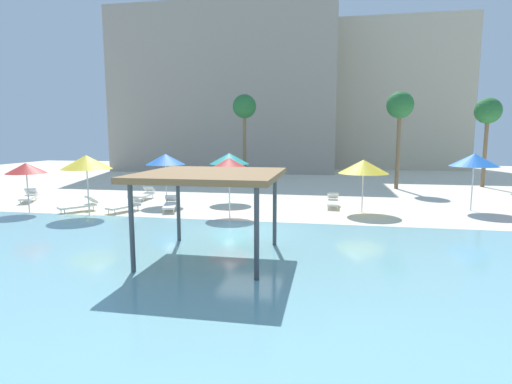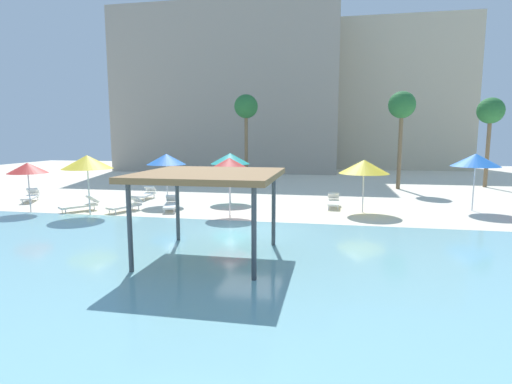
{
  "view_description": "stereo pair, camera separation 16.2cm",
  "coord_description": "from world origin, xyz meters",
  "px_view_note": "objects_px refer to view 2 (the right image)",
  "views": [
    {
      "loc": [
        3.14,
        -15.95,
        3.86
      ],
      "look_at": [
        -0.14,
        2.0,
        1.3
      ],
      "focal_mm": 28.37,
      "sensor_mm": 36.0,
      "label": 1
    },
    {
      "loc": [
        3.29,
        -15.92,
        3.86
      ],
      "look_at": [
        -0.14,
        2.0,
        1.3
      ],
      "focal_mm": 28.37,
      "sensor_mm": 36.0,
      "label": 2
    }
  ],
  "objects_px": {
    "palm_tree_2": "(491,113)",
    "lounge_chair_4": "(127,205)",
    "beach_umbrella_yellow_6": "(364,167)",
    "beach_umbrella_red_5": "(229,164)",
    "beach_umbrella_red_2": "(28,168)",
    "lounge_chair_6": "(171,204)",
    "beach_umbrella_blue_3": "(166,159)",
    "lounge_chair_0": "(82,205)",
    "lounge_chair_1": "(147,193)",
    "beach_umbrella_teal_7": "(230,159)",
    "beach_umbrella_blue_1": "(476,160)",
    "palm_tree_0": "(402,108)",
    "shade_pavilion": "(209,177)",
    "lounge_chair_2": "(333,201)",
    "lounge_chair_3": "(31,196)",
    "palm_tree_1": "(246,109)",
    "beach_umbrella_yellow_4": "(87,162)"
  },
  "relations": [
    {
      "from": "lounge_chair_0",
      "to": "palm_tree_0",
      "type": "distance_m",
      "value": 21.89
    },
    {
      "from": "beach_umbrella_yellow_4",
      "to": "beach_umbrella_red_5",
      "type": "relative_size",
      "value": 1.05
    },
    {
      "from": "palm_tree_2",
      "to": "beach_umbrella_red_5",
      "type": "bearing_deg",
      "value": -138.81
    },
    {
      "from": "beach_umbrella_blue_1",
      "to": "lounge_chair_4",
      "type": "bearing_deg",
      "value": -168.83
    },
    {
      "from": "lounge_chair_1",
      "to": "beach_umbrella_red_5",
      "type": "bearing_deg",
      "value": 54.92
    },
    {
      "from": "palm_tree_2",
      "to": "lounge_chair_4",
      "type": "bearing_deg",
      "value": -146.96
    },
    {
      "from": "lounge_chair_0",
      "to": "palm_tree_1",
      "type": "relative_size",
      "value": 0.27
    },
    {
      "from": "beach_umbrella_yellow_6",
      "to": "beach_umbrella_red_5",
      "type": "bearing_deg",
      "value": -162.29
    },
    {
      "from": "beach_umbrella_red_5",
      "to": "lounge_chair_0",
      "type": "xyz_separation_m",
      "value": [
        -7.79,
        -0.33,
        -2.16
      ]
    },
    {
      "from": "lounge_chair_0",
      "to": "lounge_chair_2",
      "type": "xyz_separation_m",
      "value": [
        12.74,
        3.59,
        0.0
      ]
    },
    {
      "from": "beach_umbrella_red_5",
      "to": "lounge_chair_3",
      "type": "xyz_separation_m",
      "value": [
        -12.58,
        1.84,
        -2.16
      ]
    },
    {
      "from": "beach_umbrella_blue_3",
      "to": "lounge_chair_0",
      "type": "bearing_deg",
      "value": -138.9
    },
    {
      "from": "shade_pavilion",
      "to": "palm_tree_2",
      "type": "height_order",
      "value": "palm_tree_2"
    },
    {
      "from": "beach_umbrella_blue_1",
      "to": "lounge_chair_3",
      "type": "distance_m",
      "value": 24.75
    },
    {
      "from": "beach_umbrella_yellow_6",
      "to": "beach_umbrella_teal_7",
      "type": "height_order",
      "value": "beach_umbrella_teal_7"
    },
    {
      "from": "beach_umbrella_teal_7",
      "to": "lounge_chair_1",
      "type": "distance_m",
      "value": 5.72
    },
    {
      "from": "beach_umbrella_yellow_6",
      "to": "beach_umbrella_teal_7",
      "type": "relative_size",
      "value": 0.93
    },
    {
      "from": "beach_umbrella_yellow_4",
      "to": "lounge_chair_3",
      "type": "bearing_deg",
      "value": 151.83
    },
    {
      "from": "shade_pavilion",
      "to": "beach_umbrella_blue_1",
      "type": "relative_size",
      "value": 1.44
    },
    {
      "from": "beach_umbrella_blue_1",
      "to": "beach_umbrella_yellow_4",
      "type": "height_order",
      "value": "beach_umbrella_blue_1"
    },
    {
      "from": "beach_umbrella_blue_3",
      "to": "beach_umbrella_teal_7",
      "type": "relative_size",
      "value": 1.0
    },
    {
      "from": "beach_umbrella_blue_1",
      "to": "lounge_chair_6",
      "type": "bearing_deg",
      "value": -169.81
    },
    {
      "from": "beach_umbrella_red_2",
      "to": "lounge_chair_3",
      "type": "relative_size",
      "value": 1.28
    },
    {
      "from": "beach_umbrella_blue_1",
      "to": "palm_tree_1",
      "type": "relative_size",
      "value": 0.41
    },
    {
      "from": "shade_pavilion",
      "to": "beach_umbrella_blue_3",
      "type": "distance_m",
      "value": 10.98
    },
    {
      "from": "beach_umbrella_teal_7",
      "to": "lounge_chair_3",
      "type": "distance_m",
      "value": 11.98
    },
    {
      "from": "lounge_chair_1",
      "to": "beach_umbrella_teal_7",
      "type": "bearing_deg",
      "value": 88.17
    },
    {
      "from": "lounge_chair_2",
      "to": "lounge_chair_4",
      "type": "relative_size",
      "value": 0.96
    },
    {
      "from": "lounge_chair_2",
      "to": "palm_tree_1",
      "type": "relative_size",
      "value": 0.27
    },
    {
      "from": "beach_umbrella_blue_3",
      "to": "beach_umbrella_red_5",
      "type": "height_order",
      "value": "beach_umbrella_blue_3"
    },
    {
      "from": "shade_pavilion",
      "to": "palm_tree_0",
      "type": "bearing_deg",
      "value": 65.71
    },
    {
      "from": "palm_tree_2",
      "to": "beach_umbrella_red_2",
      "type": "bearing_deg",
      "value": -149.72
    },
    {
      "from": "lounge_chair_4",
      "to": "beach_umbrella_teal_7",
      "type": "bearing_deg",
      "value": 154.85
    },
    {
      "from": "shade_pavilion",
      "to": "beach_umbrella_teal_7",
      "type": "bearing_deg",
      "value": 101.13
    },
    {
      "from": "palm_tree_0",
      "to": "lounge_chair_3",
      "type": "bearing_deg",
      "value": -155.7
    },
    {
      "from": "beach_umbrella_red_2",
      "to": "beach_umbrella_teal_7",
      "type": "bearing_deg",
      "value": 30.18
    },
    {
      "from": "beach_umbrella_blue_3",
      "to": "beach_umbrella_yellow_4",
      "type": "xyz_separation_m",
      "value": [
        -2.31,
        -3.98,
        0.07
      ]
    },
    {
      "from": "lounge_chair_1",
      "to": "lounge_chair_4",
      "type": "height_order",
      "value": "same"
    },
    {
      "from": "lounge_chair_4",
      "to": "palm_tree_0",
      "type": "height_order",
      "value": "palm_tree_0"
    },
    {
      "from": "shade_pavilion",
      "to": "lounge_chair_2",
      "type": "xyz_separation_m",
      "value": [
        3.83,
        10.11,
        -2.24
      ]
    },
    {
      "from": "shade_pavilion",
      "to": "lounge_chair_1",
      "type": "relative_size",
      "value": 2.2
    },
    {
      "from": "shade_pavilion",
      "to": "palm_tree_2",
      "type": "bearing_deg",
      "value": 54.4
    },
    {
      "from": "beach_umbrella_red_2",
      "to": "lounge_chair_6",
      "type": "distance_m",
      "value": 7.25
    },
    {
      "from": "beach_umbrella_blue_3",
      "to": "lounge_chair_1",
      "type": "relative_size",
      "value": 1.48
    },
    {
      "from": "beach_umbrella_blue_1",
      "to": "beach_umbrella_yellow_6",
      "type": "bearing_deg",
      "value": -165.23
    },
    {
      "from": "beach_umbrella_yellow_4",
      "to": "palm_tree_0",
      "type": "bearing_deg",
      "value": 39.04
    },
    {
      "from": "lounge_chair_0",
      "to": "lounge_chair_6",
      "type": "distance_m",
      "value": 4.56
    },
    {
      "from": "lounge_chair_4",
      "to": "palm_tree_1",
      "type": "bearing_deg",
      "value": -171.06
    },
    {
      "from": "beach_umbrella_red_5",
      "to": "lounge_chair_4",
      "type": "distance_m",
      "value": 5.88
    },
    {
      "from": "beach_umbrella_yellow_6",
      "to": "lounge_chair_1",
      "type": "bearing_deg",
      "value": 171.17
    }
  ]
}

